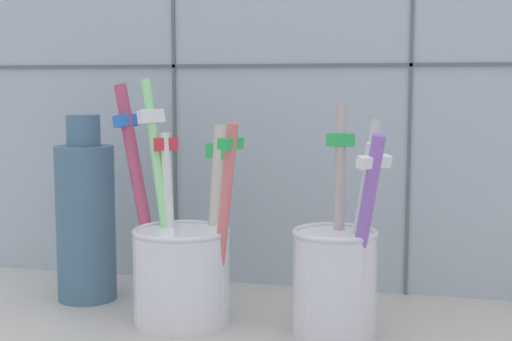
% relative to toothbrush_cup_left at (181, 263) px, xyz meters
% --- Properties ---
extents(counter_slab, '(0.64, 0.22, 0.02)m').
position_rel_toothbrush_cup_left_xyz_m(counter_slab, '(0.06, 0.01, -0.06)').
color(counter_slab, '#BCB7AD').
rests_on(counter_slab, ground).
extents(tile_wall_back, '(0.64, 0.02, 0.45)m').
position_rel_toothbrush_cup_left_xyz_m(tile_wall_back, '(0.06, 0.13, 0.16)').
color(tile_wall_back, '#B2C1CC').
rests_on(tile_wall_back, ground).
extents(toothbrush_cup_left, '(0.12, 0.09, 0.19)m').
position_rel_toothbrush_cup_left_xyz_m(toothbrush_cup_left, '(0.00, 0.00, 0.00)').
color(toothbrush_cup_left, white).
rests_on(toothbrush_cup_left, counter_slab).
extents(toothbrush_cup_right, '(0.07, 0.07, 0.17)m').
position_rel_toothbrush_cup_left_xyz_m(toothbrush_cup_right, '(0.12, -0.00, -0.00)').
color(toothbrush_cup_right, white).
rests_on(toothbrush_cup_right, counter_slab).
extents(ceramic_vase, '(0.05, 0.05, 0.16)m').
position_rel_toothbrush_cup_left_xyz_m(ceramic_vase, '(-0.10, 0.04, 0.02)').
color(ceramic_vase, slate).
rests_on(ceramic_vase, counter_slab).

